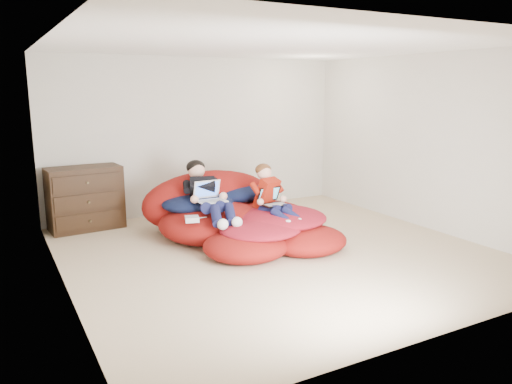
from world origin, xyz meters
The scene contains 9 objects.
room_shell centered at (0.00, 0.00, 0.22)m, with size 5.10×5.10×2.77m.
dresser centered at (-1.90, 2.23, 0.46)m, with size 1.05×0.61×0.91m.
beanbag_pile centered at (-0.15, 0.81, 0.28)m, with size 2.26×2.46×0.90m.
cream_pillow centered at (-0.60, 1.59, 0.62)m, with size 0.41×0.26×0.26m, color white.
older_boy centered at (-0.59, 0.86, 0.67)m, with size 0.45×1.27×0.71m.
younger_boy centered at (0.19, 0.47, 0.63)m, with size 0.39×0.94×0.71m.
laptop_white centered at (-0.59, 0.75, 0.64)m, with size 0.36×0.33×0.26m.
laptop_black centered at (0.19, 0.45, 0.56)m, with size 0.33×0.34×0.22m.
power_adapter centered at (-0.92, 0.53, 0.42)m, with size 0.17×0.17×0.06m, color silver.
Camera 1 is at (-3.08, -5.12, 2.02)m, focal length 35.00 mm.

